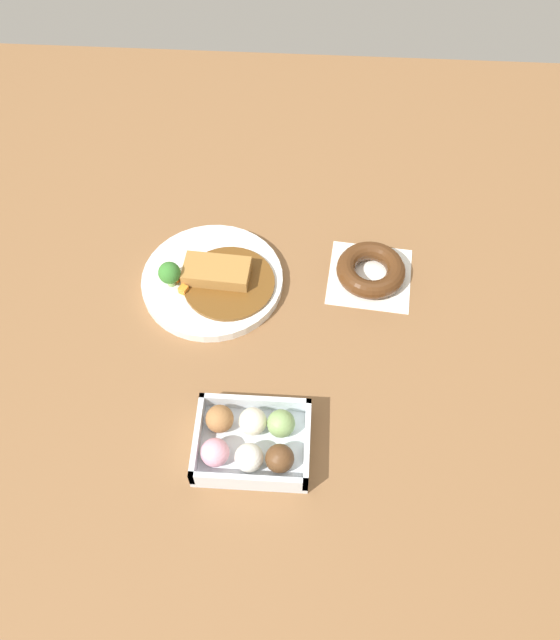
% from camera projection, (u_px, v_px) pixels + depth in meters
% --- Properties ---
extents(ground_plane, '(1.60, 1.60, 0.00)m').
position_uv_depth(ground_plane, '(257.00, 337.00, 1.10)').
color(ground_plane, brown).
extents(curry_plate, '(0.25, 0.25, 0.07)m').
position_uv_depth(curry_plate, '(213.00, 279.00, 1.15)').
color(curry_plate, white).
rests_on(curry_plate, ground_plane).
extents(donut_box, '(0.17, 0.13, 0.05)m').
position_uv_depth(donut_box, '(251.00, 441.00, 0.97)').
color(donut_box, silver).
rests_on(donut_box, ground_plane).
extents(chocolate_ring_donut, '(0.16, 0.16, 0.04)m').
position_uv_depth(chocolate_ring_donut, '(371.00, 271.00, 1.16)').
color(chocolate_ring_donut, white).
rests_on(chocolate_ring_donut, ground_plane).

